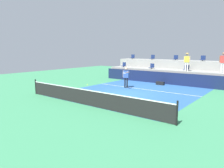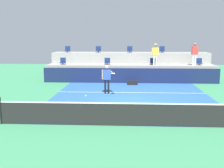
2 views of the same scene
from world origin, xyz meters
TOP-DOWN VIEW (x-y plane):
  - ground_plane at (0.00, 0.00)m, footprint 40.00×40.00m
  - court_inner_paint at (0.00, 1.00)m, footprint 9.00×10.00m
  - court_service_line at (0.00, 2.40)m, footprint 9.00×0.06m
  - tennis_net at (0.00, -4.00)m, footprint 10.48×0.08m
  - sponsor_backboard at (0.00, 6.00)m, footprint 13.00×0.16m
  - seating_tier_lower at (0.00, 7.30)m, footprint 13.00×1.80m
  - seating_tier_upper at (0.00, 9.10)m, footprint 13.00×1.80m
  - stadium_chair_lower_far_left at (-5.33, 7.23)m, footprint 0.44×0.40m
  - stadium_chair_lower_left at (-1.81, 7.23)m, footprint 0.44×0.40m
  - stadium_chair_lower_right at (1.75, 7.23)m, footprint 0.44×0.40m
  - stadium_chair_upper_far_left at (-5.32, 9.03)m, footprint 0.44×0.40m
  - stadium_chair_upper_left at (-2.69, 9.03)m, footprint 0.44×0.40m
  - stadium_chair_upper_center at (-0.03, 9.03)m, footprint 0.44×0.40m
  - stadium_chair_upper_right at (2.66, 9.03)m, footprint 0.44×0.40m
  - tennis_player at (-1.46, 2.02)m, footprint 0.87×1.17m
  - spectator_with_hat at (1.88, 6.85)m, footprint 0.57×0.40m
  - spectator_leaning_on_rail at (4.82, 6.85)m, footprint 0.60×0.27m
  - tennis_ball at (-2.17, -1.81)m, footprint 0.07×0.07m
  - equipment_bag at (0.13, 5.20)m, footprint 0.76×0.28m

SIDE VIEW (x-z plane):
  - ground_plane at x=0.00m, z-range 0.00..0.00m
  - court_inner_paint at x=0.00m, z-range 0.00..0.01m
  - court_service_line at x=0.00m, z-range 0.01..0.01m
  - equipment_bag at x=0.13m, z-range 0.00..0.30m
  - tennis_net at x=0.00m, z-range -0.04..1.03m
  - sponsor_backboard at x=0.00m, z-range 0.00..1.10m
  - seating_tier_lower at x=0.00m, z-range 0.00..1.25m
  - tennis_ball at x=-2.17m, z-range 0.65..0.72m
  - seating_tier_upper at x=0.00m, z-range 0.00..2.10m
  - tennis_player at x=-1.46m, z-range 0.20..1.92m
  - stadium_chair_lower_far_left at x=-5.33m, z-range 1.20..1.72m
  - stadium_chair_lower_left at x=-1.81m, z-range 1.20..1.72m
  - stadium_chair_lower_right at x=1.75m, z-range 1.20..1.72m
  - spectator_with_hat at x=1.88m, z-range 1.42..3.07m
  - spectator_leaning_on_rail at x=4.82m, z-range 1.43..3.14m
  - stadium_chair_upper_far_left at x=-5.32m, z-range 2.05..2.57m
  - stadium_chair_upper_left at x=-2.69m, z-range 2.05..2.57m
  - stadium_chair_upper_center at x=-0.03m, z-range 2.05..2.57m
  - stadium_chair_upper_right at x=2.66m, z-range 2.05..2.57m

